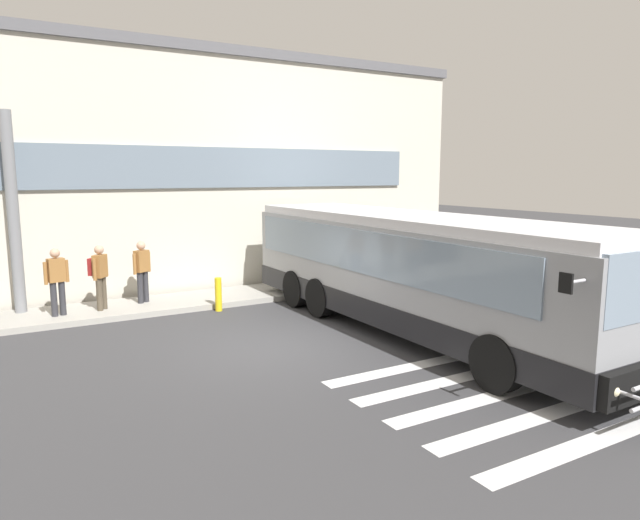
# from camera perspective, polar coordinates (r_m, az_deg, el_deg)

# --- Properties ---
(ground_plane) EXTENTS (80.00, 90.00, 0.02)m
(ground_plane) POSITION_cam_1_polar(r_m,az_deg,el_deg) (12.03, -4.45, -8.83)
(ground_plane) COLOR #353538
(ground_plane) RESTS_ON ground
(bay_paint_stripes) EXTENTS (4.40, 3.96, 0.01)m
(bay_paint_stripes) POSITION_cam_1_polar(r_m,az_deg,el_deg) (9.94, 17.47, -13.01)
(bay_paint_stripes) COLOR silver
(bay_paint_stripes) RESTS_ON ground
(terminal_building) EXTENTS (21.32, 13.80, 7.40)m
(terminal_building) POSITION_cam_1_polar(r_m,az_deg,el_deg) (22.35, -19.26, 8.49)
(terminal_building) COLOR beige
(terminal_building) RESTS_ON ground
(boarding_curb) EXTENTS (23.52, 2.00, 0.15)m
(boarding_curb) POSITION_cam_1_polar(r_m,az_deg,el_deg) (16.32, -11.75, -3.95)
(boarding_curb) COLOR #9E9B93
(boarding_curb) RESTS_ON ground
(entry_support_column) EXTENTS (0.28, 0.28, 5.00)m
(entry_support_column) POSITION_cam_1_polar(r_m,az_deg,el_deg) (15.79, -28.73, 4.17)
(entry_support_column) COLOR slate
(entry_support_column) RESTS_ON boarding_curb
(bus_main_foreground) EXTENTS (3.03, 11.34, 2.70)m
(bus_main_foreground) POSITION_cam_1_polar(r_m,az_deg,el_deg) (13.01, 9.46, -1.47)
(bus_main_foreground) COLOR gray
(bus_main_foreground) RESTS_ON ground
(passenger_near_column) EXTENTS (0.58, 0.30, 1.68)m
(passenger_near_column) POSITION_cam_1_polar(r_m,az_deg,el_deg) (15.15, -25.19, -1.72)
(passenger_near_column) COLOR #2D2D33
(passenger_near_column) RESTS_ON boarding_curb
(passenger_by_doorway) EXTENTS (0.50, 0.52, 1.68)m
(passenger_by_doorway) POSITION_cam_1_polar(r_m,az_deg,el_deg) (15.39, -21.52, -1.22)
(passenger_by_doorway) COLOR #4C4233
(passenger_by_doorway) RESTS_ON boarding_curb
(passenger_at_curb_edge) EXTENTS (0.52, 0.38, 1.68)m
(passenger_at_curb_edge) POSITION_cam_1_polar(r_m,az_deg,el_deg) (15.87, -17.63, -0.85)
(passenger_at_curb_edge) COLOR #2D2D33
(passenger_at_curb_edge) RESTS_ON boarding_curb
(safety_bollard_yellow) EXTENTS (0.18, 0.18, 0.90)m
(safety_bollard_yellow) POSITION_cam_1_polar(r_m,az_deg,el_deg) (15.14, -10.29, -3.45)
(safety_bollard_yellow) COLOR yellow
(safety_bollard_yellow) RESTS_ON ground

